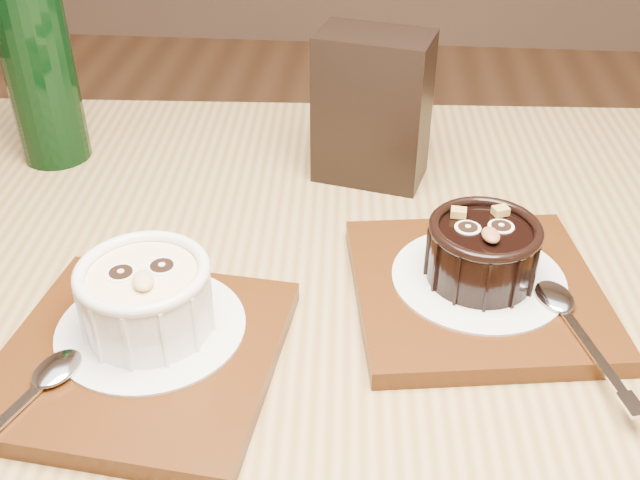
% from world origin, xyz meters
% --- Properties ---
extents(table, '(1.24, 0.86, 0.75)m').
position_xyz_m(table, '(-0.10, -0.18, 0.66)').
color(table, olive).
rests_on(table, ground).
extents(tray_left, '(0.20, 0.20, 0.01)m').
position_xyz_m(tray_left, '(-0.21, -0.22, 0.76)').
color(tray_left, '#47230B').
rests_on(tray_left, table).
extents(doily_left, '(0.13, 0.13, 0.00)m').
position_xyz_m(doily_left, '(-0.21, -0.20, 0.77)').
color(doily_left, silver).
rests_on(doily_left, tray_left).
extents(ramekin_white, '(0.09, 0.09, 0.05)m').
position_xyz_m(ramekin_white, '(-0.21, -0.20, 0.79)').
color(ramekin_white, white).
rests_on(ramekin_white, doily_left).
extents(spoon_left, '(0.07, 0.13, 0.01)m').
position_xyz_m(spoon_left, '(-0.27, -0.28, 0.77)').
color(spoon_left, silver).
rests_on(spoon_left, tray_left).
extents(tray_right, '(0.21, 0.21, 0.01)m').
position_xyz_m(tray_right, '(0.02, -0.12, 0.76)').
color(tray_right, '#47230B').
rests_on(tray_right, table).
extents(doily_right, '(0.13, 0.13, 0.00)m').
position_xyz_m(doily_right, '(0.02, -0.12, 0.77)').
color(doily_right, silver).
rests_on(doily_right, tray_right).
extents(ramekin_dark, '(0.08, 0.08, 0.05)m').
position_xyz_m(ramekin_dark, '(0.02, -0.12, 0.79)').
color(ramekin_dark, black).
rests_on(ramekin_dark, doily_right).
extents(spoon_right, '(0.06, 0.14, 0.01)m').
position_xyz_m(spoon_right, '(0.08, -0.17, 0.77)').
color(spoon_right, silver).
rests_on(spoon_right, tray_right).
extents(condiment_stand, '(0.11, 0.08, 0.14)m').
position_xyz_m(condiment_stand, '(-0.07, 0.06, 0.82)').
color(condiment_stand, black).
rests_on(condiment_stand, table).
extents(green_bottle, '(0.07, 0.07, 0.24)m').
position_xyz_m(green_bottle, '(-0.38, 0.07, 0.84)').
color(green_bottle, black).
rests_on(green_bottle, table).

